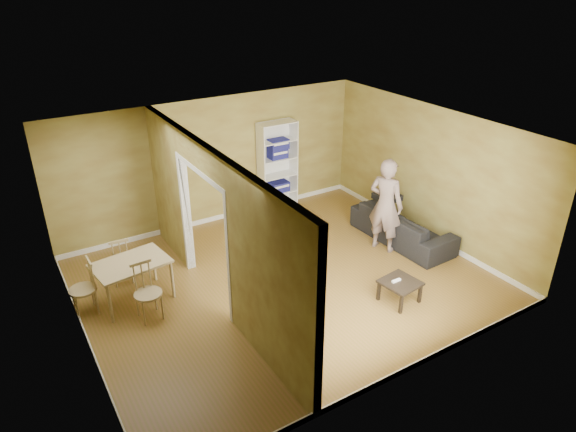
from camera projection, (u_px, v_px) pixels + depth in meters
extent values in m
plane|color=brown|center=(284.00, 280.00, 8.82)|extent=(6.50, 6.50, 0.00)
plane|color=white|center=(284.00, 134.00, 7.67)|extent=(6.50, 6.50, 0.00)
plane|color=#A3A04E|center=(214.00, 162.00, 10.35)|extent=(6.50, 0.00, 6.50)
plane|color=#A3A04E|center=(402.00, 297.00, 6.14)|extent=(6.50, 0.00, 6.50)
plane|color=#A3A04E|center=(72.00, 269.00, 6.72)|extent=(0.00, 5.50, 5.50)
plane|color=#A3A04E|center=(430.00, 174.00, 9.77)|extent=(0.00, 5.50, 5.50)
cube|color=black|center=(279.00, 123.00, 10.74)|extent=(0.10, 0.10, 0.10)
imported|color=black|center=(403.00, 222.00, 9.92)|extent=(2.19, 1.00, 0.82)
imported|color=slate|center=(386.00, 197.00, 9.36)|extent=(0.95, 0.86, 2.12)
cube|color=white|center=(261.00, 170.00, 10.80)|extent=(0.02, 0.36, 1.97)
cube|color=white|center=(293.00, 163.00, 11.18)|extent=(0.02, 0.36, 1.97)
cube|color=white|center=(273.00, 164.00, 11.12)|extent=(0.83, 0.02, 1.97)
cube|color=white|center=(278.00, 208.00, 11.41)|extent=(0.79, 0.36, 0.02)
cube|color=white|center=(278.00, 192.00, 11.24)|extent=(0.79, 0.36, 0.02)
cube|color=white|center=(277.00, 175.00, 11.07)|extent=(0.79, 0.36, 0.02)
cube|color=white|center=(277.00, 158.00, 10.90)|extent=(0.79, 0.36, 0.02)
cube|color=white|center=(277.00, 141.00, 10.73)|extent=(0.79, 0.36, 0.02)
cube|color=white|center=(277.00, 123.00, 10.56)|extent=(0.79, 0.36, 0.02)
cube|color=navy|center=(279.00, 186.00, 11.21)|extent=(0.41, 0.27, 0.21)
cube|color=navy|center=(278.00, 153.00, 10.86)|extent=(0.39, 0.25, 0.20)
cube|color=navy|center=(278.00, 144.00, 10.77)|extent=(0.41, 0.27, 0.21)
cube|color=#31261C|center=(400.00, 283.00, 8.13)|extent=(0.55, 0.55, 0.04)
cube|color=#31261C|center=(398.00, 304.00, 7.93)|extent=(0.05, 0.05, 0.33)
cube|color=#31261C|center=(420.00, 295.00, 8.14)|extent=(0.05, 0.05, 0.33)
cube|color=#31261C|center=(379.00, 290.00, 8.28)|extent=(0.05, 0.05, 0.33)
cube|color=#31261C|center=(400.00, 281.00, 8.50)|extent=(0.05, 0.05, 0.33)
cube|color=white|center=(396.00, 281.00, 8.12)|extent=(0.16, 0.04, 0.03)
cube|color=tan|center=(130.00, 264.00, 8.01)|extent=(1.13, 0.75, 0.04)
cylinder|color=tan|center=(105.00, 303.00, 7.67)|extent=(0.05, 0.05, 0.67)
cylinder|color=tan|center=(172.00, 283.00, 8.16)|extent=(0.05, 0.05, 0.67)
cylinder|color=tan|center=(95.00, 282.00, 8.17)|extent=(0.05, 0.05, 0.67)
cylinder|color=tan|center=(158.00, 264.00, 8.66)|extent=(0.05, 0.05, 0.67)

